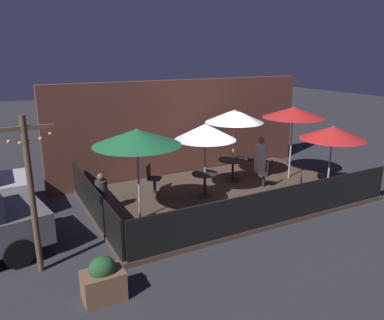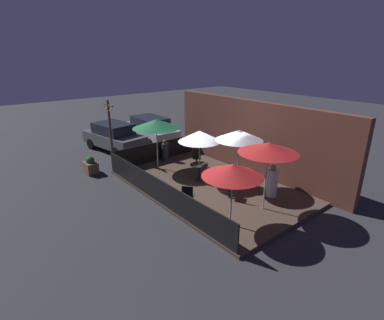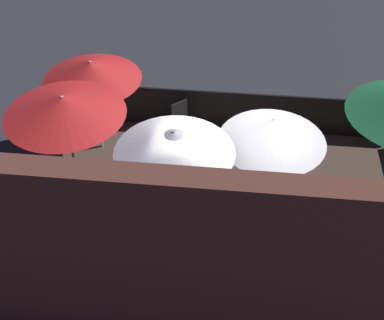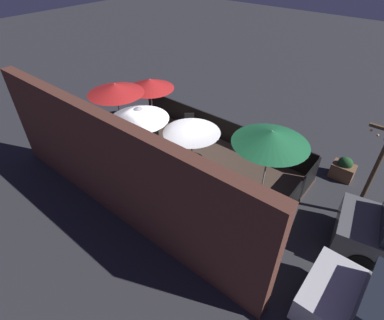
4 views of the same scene
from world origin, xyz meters
TOP-DOWN VIEW (x-y plane):
  - ground_plane at (0.00, 0.00)m, footprint 60.00×60.00m
  - patio_deck at (0.00, 0.00)m, footprint 8.26×5.03m
  - building_wall at (0.00, 2.75)m, footprint 9.86×0.36m
  - fence_front at (0.00, -2.47)m, footprint 8.06×0.05m
  - fence_side_left at (-4.09, 0.00)m, footprint 0.05×4.83m
  - patio_umbrella_0 at (-0.67, 0.09)m, footprint 1.83×1.83m
  - patio_umbrella_1 at (0.87, 0.85)m, footprint 1.92×1.92m
  - patio_umbrella_2 at (2.81, -1.52)m, footprint 1.94×1.94m
  - patio_umbrella_3 at (-3.02, -0.57)m, footprint 2.23×2.23m
  - patio_umbrella_4 at (2.80, 0.19)m, footprint 2.06×2.06m
  - dining_table_0 at (-0.67, 0.09)m, footprint 0.79×0.79m
  - dining_table_1 at (0.87, 0.85)m, footprint 0.99×0.99m
  - patio_chair_0 at (1.46, -0.19)m, footprint 0.54×0.54m
  - patio_chair_1 at (1.10, -1.94)m, footprint 0.56×0.56m
  - patio_chair_2 at (-2.00, 1.03)m, footprint 0.56×0.56m
  - patron_0 at (2.35, 1.24)m, footprint 0.59×0.59m
  - patron_1 at (-3.76, 0.37)m, footprint 0.47×0.47m
  - planter_box at (-4.73, -3.26)m, footprint 0.75×0.52m
  - light_post at (-5.63, -1.72)m, footprint 1.10×0.12m

SIDE VIEW (x-z plane):
  - ground_plane at x=0.00m, z-range 0.00..0.00m
  - patio_deck at x=0.00m, z-range 0.00..0.12m
  - planter_box at x=-4.73m, z-range -0.05..0.80m
  - fence_front at x=0.00m, z-range 0.12..1.07m
  - fence_side_left at x=-4.09m, z-range 0.12..1.07m
  - patio_chair_0 at x=1.46m, z-range 0.16..1.06m
  - patron_1 at x=-3.76m, z-range 0.06..1.17m
  - patio_chair_1 at x=1.10m, z-range 0.17..1.10m
  - patio_chair_2 at x=-2.00m, z-range 0.17..1.12m
  - dining_table_0 at x=-0.67m, z-range 0.33..1.05m
  - patron_0 at x=2.35m, z-range 0.05..1.35m
  - dining_table_1 at x=0.87m, z-range 0.35..1.12m
  - building_wall at x=0.00m, z-range 0.00..3.44m
  - light_post at x=-5.63m, z-range 0.22..3.46m
  - patio_umbrella_2 at x=2.81m, z-range 0.98..3.10m
  - patio_umbrella_0 at x=-0.67m, z-range 1.00..3.23m
  - patio_umbrella_3 at x=-3.02m, z-range 1.12..3.54m
  - patio_umbrella_1 at x=0.87m, z-range 1.13..3.58m
  - patio_umbrella_4 at x=2.80m, z-range 1.18..3.67m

